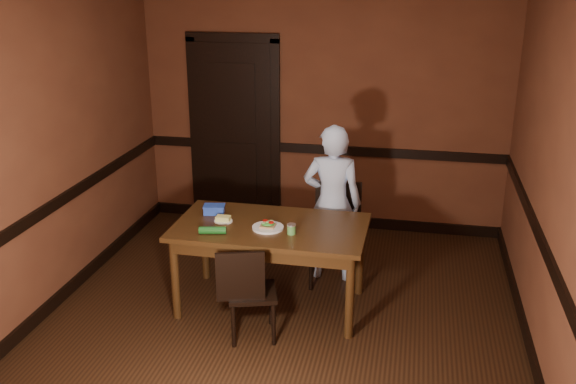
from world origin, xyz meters
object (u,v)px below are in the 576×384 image
at_px(sauce_jar, 291,229).
at_px(person, 332,203).
at_px(chair_near, 252,291).
at_px(cheese_saucer, 223,219).
at_px(dining_table, 271,266).
at_px(sandwich_plate, 268,226).
at_px(chair_far, 332,236).
at_px(food_tub, 214,209).

bearing_deg(sauce_jar, person, 74.33).
bearing_deg(person, sauce_jar, 72.79).
xyz_separation_m(chair_near, cheese_saucer, (-0.38, 0.50, 0.38)).
bearing_deg(dining_table, sauce_jar, -35.04).
relative_size(person, cheese_saucer, 9.40).
height_order(dining_table, cheese_saucer, cheese_saucer).
height_order(chair_near, cheese_saucer, cheese_saucer).
xyz_separation_m(sandwich_plate, sauce_jar, (0.22, -0.07, 0.03)).
xyz_separation_m(dining_table, sauce_jar, (0.21, -0.15, 0.42)).
bearing_deg(chair_far, chair_near, -122.70).
height_order(chair_near, sauce_jar, sauce_jar).
height_order(chair_far, cheese_saucer, chair_far).
bearing_deg(person, chair_near, 66.38).
height_order(chair_far, food_tub, chair_far).
relative_size(dining_table, chair_near, 2.03).
xyz_separation_m(dining_table, chair_near, (-0.03, -0.51, 0.02)).
xyz_separation_m(chair_far, sandwich_plate, (-0.46, -0.64, 0.32)).
distance_m(dining_table, chair_far, 0.72).
bearing_deg(person, dining_table, 54.80).
distance_m(chair_far, chair_near, 1.17).
height_order(sauce_jar, cheese_saucer, sauce_jar).
relative_size(chair_near, food_tub, 3.90).
height_order(person, sandwich_plate, person).
bearing_deg(cheese_saucer, chair_far, 32.95).
bearing_deg(chair_far, sauce_jar, -116.99).
bearing_deg(sauce_jar, dining_table, 144.40).
height_order(dining_table, food_tub, food_tub).
height_order(sandwich_plate, cheese_saucer, sandwich_plate).
distance_m(sandwich_plate, sauce_jar, 0.23).
bearing_deg(person, sandwich_plate, 57.49).
xyz_separation_m(chair_far, sauce_jar, (-0.24, -0.71, 0.34)).
xyz_separation_m(dining_table, person, (0.44, 0.66, 0.37)).
distance_m(dining_table, food_tub, 0.71).
height_order(chair_near, food_tub, food_tub).
relative_size(chair_far, sandwich_plate, 3.51).
distance_m(sauce_jar, food_tub, 0.82).
distance_m(chair_near, food_tub, 0.93).
xyz_separation_m(cheese_saucer, food_tub, (-0.13, 0.17, 0.02)).
xyz_separation_m(person, food_tub, (-0.98, -0.50, 0.05)).
relative_size(dining_table, cheese_saucer, 10.19).
xyz_separation_m(dining_table, cheese_saucer, (-0.41, -0.01, 0.40)).
height_order(dining_table, chair_far, chair_far).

